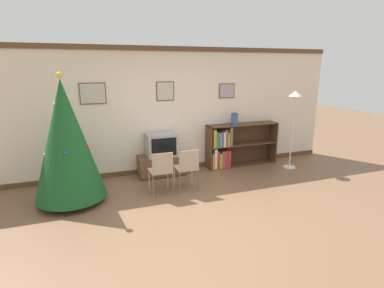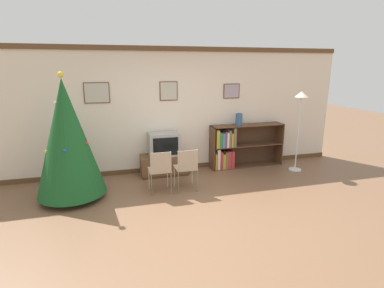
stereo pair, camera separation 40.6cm
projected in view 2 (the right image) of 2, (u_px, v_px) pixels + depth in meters
name	position (u px, v px, depth m)	size (l,w,h in m)	color
ground_plane	(201.00, 218.00, 4.66)	(24.00, 24.00, 0.00)	brown
wall_back	(170.00, 111.00, 6.55)	(8.08, 0.11, 2.70)	silver
christmas_tree	(67.00, 138.00, 5.11)	(1.18, 1.18, 2.21)	maroon
tv_console	(164.00, 165.00, 6.50)	(1.01, 0.46, 0.44)	#4C311E
television	(164.00, 144.00, 6.38)	(0.64, 0.45, 0.48)	#9E9E99
folding_chair_left	(160.00, 169.00, 5.45)	(0.40, 0.40, 0.82)	tan
folding_chair_right	(187.00, 167.00, 5.58)	(0.40, 0.40, 0.82)	tan
bookshelf	(234.00, 148.00, 6.92)	(1.73, 0.36, 0.99)	brown
vase	(239.00, 119.00, 6.73)	(0.16, 0.16, 0.28)	#335684
standing_lamp	(300.00, 111.00, 6.49)	(0.28, 0.28, 1.77)	silver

